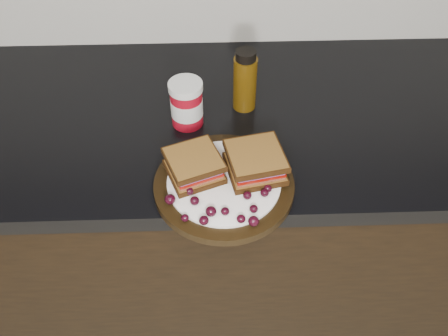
{
  "coord_description": "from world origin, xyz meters",
  "views": [
    {
      "loc": [
        0.15,
        0.82,
        1.66
      ],
      "look_at": [
        0.18,
        1.47,
        0.96
      ],
      "focal_mm": 40.0,
      "sensor_mm": 36.0,
      "label": 1
    }
  ],
  "objects_px": {
    "condiment_jar": "(187,104)",
    "plate": "(224,185)",
    "sandwich_left": "(194,166)",
    "oil_bottle": "(245,80)"
  },
  "relations": [
    {
      "from": "sandwich_left",
      "to": "oil_bottle",
      "type": "relative_size",
      "value": 0.67
    },
    {
      "from": "sandwich_left",
      "to": "condiment_jar",
      "type": "relative_size",
      "value": 0.92
    },
    {
      "from": "plate",
      "to": "oil_bottle",
      "type": "relative_size",
      "value": 1.86
    },
    {
      "from": "sandwich_left",
      "to": "condiment_jar",
      "type": "distance_m",
      "value": 0.18
    },
    {
      "from": "plate",
      "to": "sandwich_left",
      "type": "height_order",
      "value": "sandwich_left"
    },
    {
      "from": "sandwich_left",
      "to": "plate",
      "type": "bearing_deg",
      "value": -40.47
    },
    {
      "from": "condiment_jar",
      "to": "plate",
      "type": "bearing_deg",
      "value": -69.37
    },
    {
      "from": "plate",
      "to": "condiment_jar",
      "type": "bearing_deg",
      "value": 110.63
    },
    {
      "from": "plate",
      "to": "sandwich_left",
      "type": "distance_m",
      "value": 0.07
    },
    {
      "from": "plate",
      "to": "condiment_jar",
      "type": "height_order",
      "value": "condiment_jar"
    }
  ]
}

